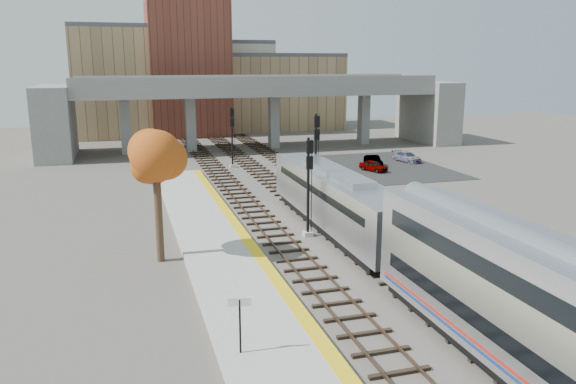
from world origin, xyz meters
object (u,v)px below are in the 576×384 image
object	(u,v)px
signal_mast_mid	(316,157)
car_c	(407,157)
signal_mast_near	(308,190)
locomotive	(336,199)
tree	(156,167)
car_b	(373,161)
car_a	(373,166)
signal_mast_far	(232,139)

from	to	relation	value
signal_mast_mid	car_c	distance (m)	20.81
signal_mast_near	locomotive	bearing A→B (deg)	13.66
signal_mast_mid	tree	world-z (taller)	tree
locomotive	car_b	world-z (taller)	locomotive
signal_mast_near	car_a	world-z (taller)	signal_mast_near
tree	car_a	size ratio (longest dim) A/B	2.29
locomotive	signal_mast_near	distance (m)	2.34
signal_mast_far	car_a	size ratio (longest dim) A/B	1.99
locomotive	tree	size ratio (longest dim) A/B	2.54
locomotive	signal_mast_mid	world-z (taller)	signal_mast_mid
signal_mast_near	car_a	size ratio (longest dim) A/B	2.00
signal_mast_near	signal_mast_mid	world-z (taller)	signal_mast_mid
car_c	car_a	bearing A→B (deg)	-159.18
locomotive	car_b	distance (m)	24.95
signal_mast_far	car_a	world-z (taller)	signal_mast_far
car_a	locomotive	bearing A→B (deg)	-143.89
signal_mast_near	tree	world-z (taller)	tree
signal_mast_mid	signal_mast_far	bearing A→B (deg)	104.78
tree	car_c	xyz separation A→B (m)	(29.55, 25.53, -4.95)
signal_mast_near	signal_mast_far	bearing A→B (deg)	90.00
car_a	car_b	size ratio (longest dim) A/B	0.91
signal_mast_near	car_c	world-z (taller)	signal_mast_near
car_a	signal_mast_near	bearing A→B (deg)	-147.56
signal_mast_near	car_c	distance (m)	30.89
tree	car_a	bearing A→B (deg)	42.38
locomotive	car_a	bearing A→B (deg)	58.29
locomotive	car_c	size ratio (longest dim) A/B	4.90
tree	car_c	bearing A→B (deg)	40.82
tree	car_a	world-z (taller)	tree
signal_mast_mid	car_c	xyz separation A→B (m)	(15.77, 13.27, -2.90)
locomotive	signal_mast_mid	size ratio (longest dim) A/B	2.70
locomotive	signal_mast_far	distance (m)	25.38
signal_mast_near	car_b	bearing A→B (deg)	55.73
car_b	tree	bearing A→B (deg)	-127.26
locomotive	car_b	size ratio (longest dim) A/B	5.31
locomotive	car_a	size ratio (longest dim) A/B	5.81
signal_mast_mid	car_c	bearing A→B (deg)	40.07
signal_mast_mid	tree	bearing A→B (deg)	-138.33
signal_mast_near	car_c	bearing A→B (deg)	49.79
signal_mast_near	tree	bearing A→B (deg)	-168.23
signal_mast_near	signal_mast_far	world-z (taller)	signal_mast_near
tree	car_b	xyz separation A→B (m)	(24.57, 23.88, -4.93)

